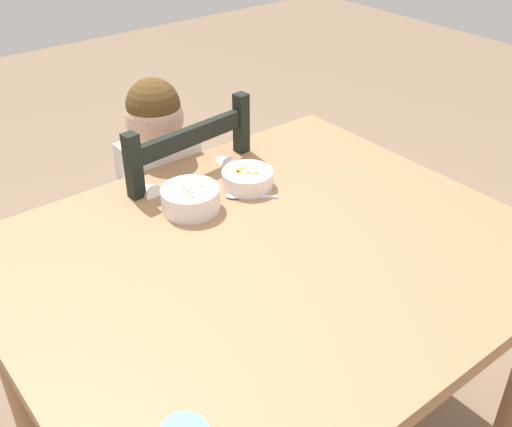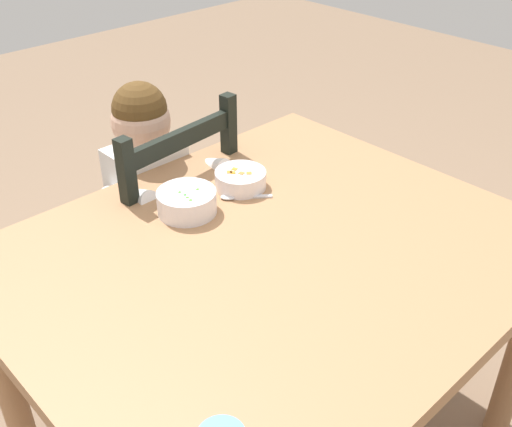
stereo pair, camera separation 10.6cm
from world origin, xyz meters
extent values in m
cube|color=#A6764F|center=(0.00, 0.00, 0.68)|extent=(1.21, 1.02, 0.04)
cylinder|color=#A6764F|center=(-0.53, 0.43, 0.33)|extent=(0.07, 0.07, 0.66)
cylinder|color=#A6764F|center=(0.53, 0.43, 0.33)|extent=(0.07, 0.07, 0.66)
cube|color=black|center=(0.05, 0.61, 0.41)|extent=(0.46, 0.46, 0.02)
cube|color=black|center=(0.22, 0.82, 0.20)|extent=(0.04, 0.04, 0.40)
cube|color=black|center=(-0.16, 0.78, 0.20)|extent=(0.04, 0.04, 0.40)
cube|color=black|center=(0.26, 0.44, 0.20)|extent=(0.04, 0.04, 0.40)
cube|color=black|center=(-0.12, 0.40, 0.20)|extent=(0.04, 0.04, 0.40)
cube|color=black|center=(0.26, 0.44, 0.65)|extent=(0.04, 0.04, 0.46)
cube|color=black|center=(-0.12, 0.40, 0.65)|extent=(0.04, 0.04, 0.46)
cube|color=black|center=(0.07, 0.42, 0.81)|extent=(0.36, 0.06, 0.05)
cube|color=black|center=(0.07, 0.42, 0.68)|extent=(0.36, 0.06, 0.05)
cube|color=white|center=(0.05, 0.58, 0.58)|extent=(0.22, 0.14, 0.32)
sphere|color=#DAA98F|center=(0.05, 0.58, 0.82)|extent=(0.17, 0.17, 0.17)
sphere|color=#553A1B|center=(0.05, 0.58, 0.86)|extent=(0.16, 0.16, 0.16)
cylinder|color=#3F4C72|center=(-0.01, 0.46, 0.21)|extent=(0.07, 0.07, 0.42)
cylinder|color=#3F4C72|center=(0.10, 0.46, 0.21)|extent=(0.07, 0.07, 0.42)
cylinder|color=white|center=(-0.08, 0.48, 0.66)|extent=(0.06, 0.24, 0.13)
cylinder|color=white|center=(0.18, 0.48, 0.66)|extent=(0.06, 0.24, 0.13)
cylinder|color=white|center=(-0.04, 0.26, 0.73)|extent=(0.15, 0.15, 0.06)
cylinder|color=white|center=(-0.04, 0.26, 0.70)|extent=(0.07, 0.07, 0.01)
cylinder|color=green|center=(-0.04, 0.26, 0.74)|extent=(0.12, 0.12, 0.03)
sphere|color=#4EA924|center=(-0.02, 0.25, 0.76)|extent=(0.01, 0.01, 0.01)
sphere|color=green|center=(-0.06, 0.27, 0.76)|extent=(0.01, 0.01, 0.01)
sphere|color=green|center=(-0.06, 0.25, 0.76)|extent=(0.01, 0.01, 0.01)
sphere|color=#4DAD27|center=(-0.06, 0.24, 0.76)|extent=(0.01, 0.01, 0.01)
sphere|color=#4CA02A|center=(-0.06, 0.22, 0.76)|extent=(0.01, 0.01, 0.01)
cylinder|color=white|center=(0.14, 0.26, 0.73)|extent=(0.14, 0.14, 0.05)
cylinder|color=white|center=(0.14, 0.26, 0.70)|extent=(0.06, 0.06, 0.01)
cylinder|color=orange|center=(0.14, 0.26, 0.73)|extent=(0.11, 0.11, 0.03)
cube|color=orange|center=(0.12, 0.27, 0.75)|extent=(0.02, 0.02, 0.01)
cube|color=orange|center=(0.11, 0.28, 0.75)|extent=(0.02, 0.02, 0.01)
cube|color=orange|center=(0.14, 0.28, 0.75)|extent=(0.02, 0.02, 0.01)
cube|color=orange|center=(0.13, 0.25, 0.75)|extent=(0.02, 0.02, 0.01)
cube|color=orange|center=(0.15, 0.24, 0.75)|extent=(0.02, 0.02, 0.01)
cube|color=silver|center=(0.13, 0.19, 0.70)|extent=(0.08, 0.07, 0.00)
ellipsoid|color=silver|center=(0.08, 0.24, 0.71)|extent=(0.05, 0.05, 0.01)
camera|label=1|loc=(-0.73, -0.87, 1.53)|focal=42.65mm
camera|label=2|loc=(-0.81, -0.80, 1.53)|focal=42.65mm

